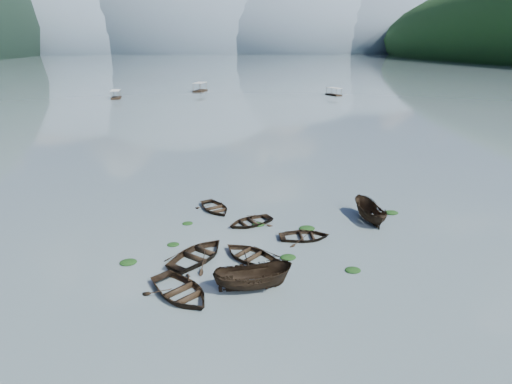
{
  "coord_description": "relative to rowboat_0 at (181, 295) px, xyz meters",
  "views": [
    {
      "loc": [
        -3.41,
        -19.59,
        13.67
      ],
      "look_at": [
        0.0,
        12.0,
        2.0
      ],
      "focal_mm": 28.0,
      "sensor_mm": 36.0,
      "label": 1
    }
  ],
  "objects": [
    {
      "name": "ground_plane",
      "position": [
        5.66,
        -0.5,
        0.0
      ],
      "size": [
        2400.0,
        2400.0,
        0.0
      ],
      "primitive_type": "plane",
      "color": "#516165"
    },
    {
      "name": "weed_clump_7",
      "position": [
        17.36,
        10.31,
        0.0
      ],
      "size": [
        1.19,
        0.96,
        0.26
      ],
      "primitive_type": "ellipsoid",
      "color": "black",
      "rests_on": "ground"
    },
    {
      "name": "rowboat_7",
      "position": [
        4.96,
        9.42,
        0.0
      ],
      "size": [
        4.66,
        4.13,
        0.8
      ],
      "primitive_type": "imported",
      "rotation": [
        0.0,
        0.0,
        5.15
      ],
      "color": "black",
      "rests_on": "ground"
    },
    {
      "name": "weed_clump_3",
      "position": [
        5.62,
        9.16,
        0.0
      ],
      "size": [
        1.02,
        0.86,
        0.23
      ],
      "primitive_type": "ellipsoid",
      "color": "black",
      "rests_on": "ground"
    },
    {
      "name": "pontoon_left",
      "position": [
        -24.04,
        95.47,
        0.0
      ],
      "size": [
        2.85,
        5.73,
        2.12
      ],
      "primitive_type": null,
      "rotation": [
        0.0,
        0.0,
        0.1
      ],
      "color": "black",
      "rests_on": "ground"
    },
    {
      "name": "weed_clump_5",
      "position": [
        -0.98,
        6.4,
        0.0
      ],
      "size": [
        0.89,
        0.72,
        0.19
      ],
      "primitive_type": "ellipsoid",
      "color": "black",
      "rests_on": "ground"
    },
    {
      "name": "weed_clump_1",
      "position": [
        7.02,
        3.61,
        0.0
      ],
      "size": [
        1.1,
        0.88,
        0.24
      ],
      "primitive_type": "ellipsoid",
      "color": "black",
      "rests_on": "ground"
    },
    {
      "name": "weed_clump_0",
      "position": [
        -3.74,
        4.1,
        0.0
      ],
      "size": [
        1.14,
        0.94,
        0.25
      ],
      "primitive_type": "ellipsoid",
      "color": "black",
      "rests_on": "ground"
    },
    {
      "name": "haze_mtn_d",
      "position": [
        325.66,
        899.5,
        0.0
      ],
      "size": [
        520.0,
        520.0,
        220.0
      ],
      "primitive_type": "ellipsoid",
      "color": "#475666",
      "rests_on": "ground"
    },
    {
      "name": "weed_clump_2",
      "position": [
        10.89,
        1.54,
        0.0
      ],
      "size": [
        1.04,
        0.83,
        0.22
      ],
      "primitive_type": "ellipsoid",
      "color": "black",
      "rests_on": "ground"
    },
    {
      "name": "weed_clump_6",
      "position": [
        -0.13,
        10.03,
        0.0
      ],
      "size": [
        0.87,
        0.73,
        0.18
      ],
      "primitive_type": "ellipsoid",
      "color": "black",
      "rests_on": "ground"
    },
    {
      "name": "haze_mtn_a",
      "position": [
        -254.34,
        899.5,
        0.0
      ],
      "size": [
        520.0,
        520.0,
        280.0
      ],
      "primitive_type": "ellipsoid",
      "color": "#475666",
      "rests_on": "ground"
    },
    {
      "name": "rowboat_6",
      "position": [
        2.14,
        12.69,
        0.0
      ],
      "size": [
        4.24,
        4.77,
        0.82
      ],
      "primitive_type": "imported",
      "rotation": [
        0.0,
        0.0,
        0.44
      ],
      "color": "black",
      "rests_on": "ground"
    },
    {
      "name": "haze_mtn_c",
      "position": [
        145.66,
        899.5,
        0.0
      ],
      "size": [
        520.0,
        520.0,
        260.0
      ],
      "primitive_type": "ellipsoid",
      "color": "#475666",
      "rests_on": "ground"
    },
    {
      "name": "haze_mtn_b",
      "position": [
        -54.34,
        899.5,
        0.0
      ],
      "size": [
        520.0,
        520.0,
        340.0
      ],
      "primitive_type": "ellipsoid",
      "color": "#475666",
      "rests_on": "ground"
    },
    {
      "name": "rowboat_8",
      "position": [
        14.85,
        9.15,
        0.0
      ],
      "size": [
        1.99,
        4.58,
        1.73
      ],
      "primitive_type": "imported",
      "rotation": [
        0.0,
        0.0,
        3.21
      ],
      "color": "black",
      "rests_on": "ground"
    },
    {
      "name": "rowboat_4",
      "position": [
        8.78,
        6.36,
        0.0
      ],
      "size": [
        3.89,
        2.83,
        0.79
      ],
      "primitive_type": "imported",
      "rotation": [
        0.0,
        0.0,
        1.54
      ],
      "color": "black",
      "rests_on": "ground"
    },
    {
      "name": "pontoon_centre",
      "position": [
        -1.44,
        111.18,
        0.0
      ],
      "size": [
        4.76,
        7.37,
        2.62
      ],
      "primitive_type": null,
      "rotation": [
        0.0,
        0.0,
        -0.3
      ],
      "color": "black",
      "rests_on": "ground"
    },
    {
      "name": "rowboat_0",
      "position": [
        0.0,
        0.0,
        0.0
      ],
      "size": [
        5.49,
        5.76,
        0.97
      ],
      "primitive_type": "imported",
      "rotation": [
        0.0,
        0.0,
        0.64
      ],
      "color": "black",
      "rests_on": "ground"
    },
    {
      "name": "rowboat_1",
      "position": [
        0.9,
        4.22,
        0.0
      ],
      "size": [
        5.69,
        5.85,
        0.99
      ],
      "primitive_type": "imported",
      "rotation": [
        0.0,
        0.0,
        2.44
      ],
      "color": "black",
      "rests_on": "ground"
    },
    {
      "name": "weed_clump_4",
      "position": [
        9.35,
        7.99,
        0.0
      ],
      "size": [
        1.28,
        1.01,
        0.26
      ],
      "primitive_type": "ellipsoid",
      "color": "black",
      "rests_on": "ground"
    },
    {
      "name": "rowboat_2",
      "position": [
        4.25,
        0.22,
        0.0
      ],
      "size": [
        4.79,
        1.99,
        1.82
      ],
      "primitive_type": "imported",
      "rotation": [
        0.0,
        0.0,
        1.62
      ],
      "color": "black",
      "rests_on": "ground"
    },
    {
      "name": "pontoon_right",
      "position": [
        37.78,
        96.41,
        0.0
      ],
      "size": [
        3.96,
        5.77,
        2.04
      ],
      "primitive_type": null,
      "rotation": [
        0.0,
        0.0,
        0.36
      ],
      "color": "black",
      "rests_on": "ground"
    },
    {
      "name": "rowboat_3",
      "position": [
        4.43,
        3.9,
        0.0
      ],
      "size": [
        5.16,
        5.2,
        0.89
      ],
      "primitive_type": "imported",
      "rotation": [
        0.0,
        0.0,
        3.9
      ],
      "color": "black",
      "rests_on": "ground"
    }
  ]
}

